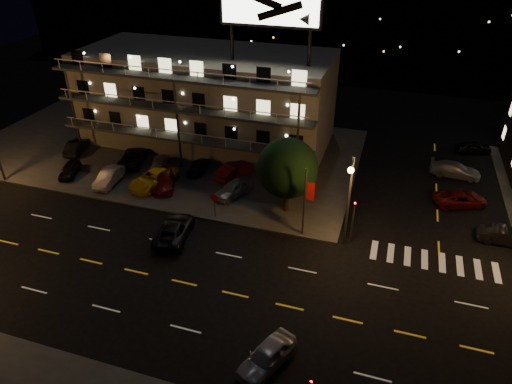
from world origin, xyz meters
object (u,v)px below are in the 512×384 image
(lot_car_2, at_px, (154,178))
(lot_car_7, at_px, (160,163))
(side_car_0, at_px, (505,236))
(lot_car_4, at_px, (233,189))
(tree, at_px, (287,170))
(road_car_west, at_px, (174,230))
(road_car_east, at_px, (267,356))

(lot_car_2, distance_m, lot_car_7, 3.61)
(lot_car_7, xyz_separation_m, side_car_0, (33.12, -2.98, -0.07))
(lot_car_2, relative_size, lot_car_4, 1.29)
(tree, height_order, road_car_west, tree)
(side_car_0, relative_size, road_car_west, 0.78)
(lot_car_7, bearing_deg, road_car_east, 112.43)
(tree, bearing_deg, side_car_0, 2.58)
(road_car_east, bearing_deg, tree, 122.93)
(lot_car_4, bearing_deg, road_car_west, -85.62)
(lot_car_7, height_order, road_car_west, road_car_west)
(tree, xyz_separation_m, side_car_0, (18.35, 0.83, -3.60))
(side_car_0, relative_size, road_car_east, 0.97)
(lot_car_4, xyz_separation_m, lot_car_7, (-9.34, 2.88, -0.10))
(tree, relative_size, road_car_west, 1.29)
(tree, height_order, lot_car_7, tree)
(lot_car_2, bearing_deg, road_car_east, -29.26)
(lot_car_4, height_order, side_car_0, lot_car_4)
(tree, bearing_deg, lot_car_4, 170.26)
(lot_car_2, relative_size, road_car_west, 1.02)
(tree, relative_size, road_car_east, 1.60)
(side_car_0, xyz_separation_m, road_car_east, (-15.22, -17.40, 0.04))
(lot_car_4, height_order, road_car_east, lot_car_4)
(tree, distance_m, lot_car_4, 6.48)
(lot_car_2, relative_size, lot_car_7, 1.28)
(side_car_0, bearing_deg, lot_car_4, 91.74)
(side_car_0, bearing_deg, tree, 94.57)
(road_car_west, bearing_deg, tree, -148.76)
(lot_car_4, bearing_deg, tree, 12.65)
(lot_car_4, xyz_separation_m, road_car_west, (-2.47, -7.60, -0.12))
(lot_car_4, distance_m, lot_car_7, 9.77)
(lot_car_4, height_order, lot_car_7, lot_car_4)
(lot_car_2, distance_m, side_car_0, 31.92)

